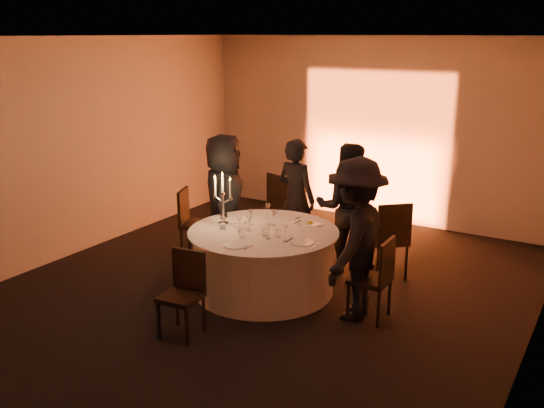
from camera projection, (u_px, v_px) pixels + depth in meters
The scene contains 33 objects.
floor at pixel (264, 290), 7.41m from camera, with size 7.00×7.00×0.00m, color black.
ceiling at pixel (263, 36), 6.59m from camera, with size 7.00×7.00×0.00m, color silver.
wall_back at pixel (375, 130), 9.89m from camera, with size 7.00×7.00×0.00m, color beige.
wall_left at pixel (81, 147), 8.48m from camera, with size 7.00×7.00×0.00m, color beige.
wall_right at pixel (543, 208), 5.52m from camera, with size 7.00×7.00×0.00m, color beige.
uplighter_fixture at pixel (365, 220), 10.04m from camera, with size 0.25×0.12×0.10m, color black.
banquet_table at pixel (264, 261), 7.30m from camera, with size 1.80×1.80×0.77m.
chair_left at pixel (191, 219), 8.45m from camera, with size 0.54×0.54×0.95m.
chair_back_left at pixel (284, 205), 8.86m from camera, with size 0.60×0.60×1.07m.
chair_back_right at pixel (390, 236), 7.61m from camera, with size 0.63×0.63×1.02m.
chair_right at pixel (377, 275), 6.53m from camera, with size 0.41×0.41×0.93m.
chair_front at pixel (184, 288), 6.25m from camera, with size 0.42×0.42×0.88m.
guest_left at pixel (224, 201), 8.03m from camera, with size 0.87×0.57×1.78m, color black.
guest_back_left at pixel (296, 198), 8.35m from camera, with size 0.61×0.40×1.67m, color black.
guest_back_right at pixel (347, 207), 7.87m from camera, with size 0.82×0.64×1.70m, color black.
guest_right at pixel (356, 239), 6.51m from camera, with size 1.16×0.67×1.79m, color black.
plate_left at pixel (236, 220), 7.57m from camera, with size 0.36×0.26×0.01m.
plate_back_left at pixel (286, 216), 7.73m from camera, with size 0.36×0.27×0.01m.
plate_back_right at pixel (310, 223), 7.42m from camera, with size 0.35×0.29×0.08m.
plate_right at pixel (303, 243), 6.76m from camera, with size 0.36×0.27×0.01m.
plate_front at pixel (236, 245), 6.69m from camera, with size 0.36×0.28×0.01m.
coffee_cup at pixel (223, 226), 7.25m from camera, with size 0.11×0.11×0.07m.
candelabra at pixel (223, 206), 7.37m from camera, with size 0.28×0.13×0.66m.
wine_glass_a at pixel (249, 220), 7.15m from camera, with size 0.07×0.07×0.19m.
wine_glass_b at pixel (269, 228), 6.87m from camera, with size 0.07×0.07×0.19m.
wine_glass_c at pixel (285, 230), 6.78m from camera, with size 0.07×0.07×0.19m.
wine_glass_d at pixel (251, 214), 7.39m from camera, with size 0.07×0.07×0.19m.
wine_glass_e at pixel (239, 221), 7.10m from camera, with size 0.07×0.07×0.19m.
wine_glass_f at pixel (268, 208), 7.62m from camera, with size 0.07×0.07×0.19m.
wine_glass_g at pixel (274, 215), 7.35m from camera, with size 0.07×0.07×0.19m.
tumbler_a at pixel (265, 232), 7.00m from camera, with size 0.07×0.07×0.09m, color white.
tumbler_b at pixel (242, 234), 6.94m from camera, with size 0.07×0.07×0.09m, color white.
tumbler_c at pixel (278, 233), 6.97m from camera, with size 0.07×0.07×0.09m, color white.
Camera 1 is at (3.60, -5.82, 3.04)m, focal length 40.00 mm.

